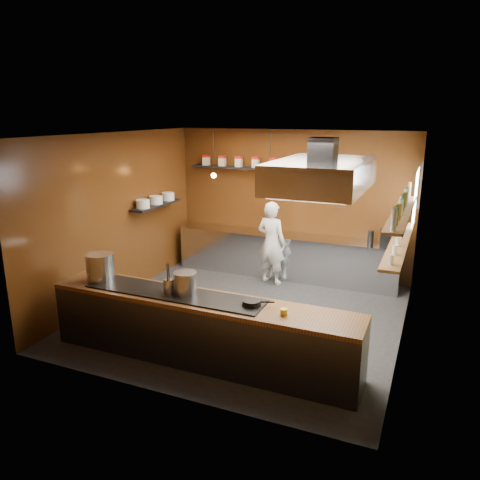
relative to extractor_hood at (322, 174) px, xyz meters
The scene contains 26 objects.
floor 2.85m from the extractor_hood, 162.90° to the left, with size 5.00×5.00×0.00m, color black.
back_wall 3.33m from the extractor_hood, 114.15° to the left, with size 5.00×5.00×0.00m, color #3B1C0A.
left_wall 3.95m from the extractor_hood, behind, with size 5.00×5.00×0.00m, color #3B1C0A.
right_wall 1.62m from the extractor_hood, 18.43° to the left, with size 5.00×5.00×0.00m, color #4D4E2C.
ceiling 1.45m from the extractor_hood, 162.90° to the left, with size 5.00×5.00×0.00m, color silver.
window_pane 2.47m from the extractor_hood, 61.29° to the left, with size 1.00×1.00×0.00m, color white.
prep_counter 3.54m from the extractor_hood, 116.83° to the left, with size 4.60×0.65×0.90m, color silver.
pass_counter 2.70m from the extractor_hood, 137.38° to the right, with size 4.40×0.72×0.94m.
tin_shelf 3.54m from the extractor_hood, 128.56° to the left, with size 2.60×0.26×0.04m, color black.
plate_shelf 4.02m from the extractor_hood, 158.96° to the left, with size 0.30×1.40×0.04m, color black.
bottle_shelf_upper 1.38m from the extractor_hood, 33.94° to the left, with size 0.26×2.80×0.04m, color brown.
bottle_shelf_lower 1.64m from the extractor_hood, 33.94° to the left, with size 0.26×2.80×0.04m, color brown.
extractor_hood is the anchor object (origin of this frame).
pendant_left 3.44m from the extractor_hood, 142.13° to the left, with size 0.10×0.10×0.95m.
pendant_right 2.60m from the extractor_hood, 125.54° to the left, with size 0.10×0.10×0.95m.
storage_tins 3.44m from the extractor_hood, 126.60° to the left, with size 2.43×0.13×0.22m.
plate_stacks 3.99m from the extractor_hood, 158.96° to the left, with size 0.26×1.16×0.16m.
bottles 1.33m from the extractor_hood, 33.94° to the left, with size 0.06×2.66×0.24m.
wine_glasses 1.59m from the extractor_hood, 33.94° to the left, with size 0.07×2.37×0.13m.
stockpot_large 3.47m from the extractor_hood, 158.50° to the right, with size 0.41×0.41×0.39m, color silver.
stockpot_small 2.39m from the extractor_hood, 142.93° to the right, with size 0.32×0.32×0.30m, color #B3B5BA.
utensil_crock 2.60m from the extractor_hood, 145.47° to the right, with size 0.15×0.15×0.19m, color silver.
frying_pan 2.01m from the extractor_hood, 115.28° to the right, with size 0.41×0.25×0.06m.
butter_jar 2.00m from the extractor_hood, 94.27° to the right, with size 0.09×0.09×0.08m, color yellow.
espresso_machine 3.01m from the extractor_hood, 72.43° to the left, with size 0.36×0.34×0.36m, color black.
chef 3.03m from the extractor_hood, 124.64° to the left, with size 0.61×0.40×1.66m, color white.
Camera 1 is at (2.79, -6.76, 3.32)m, focal length 35.00 mm.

